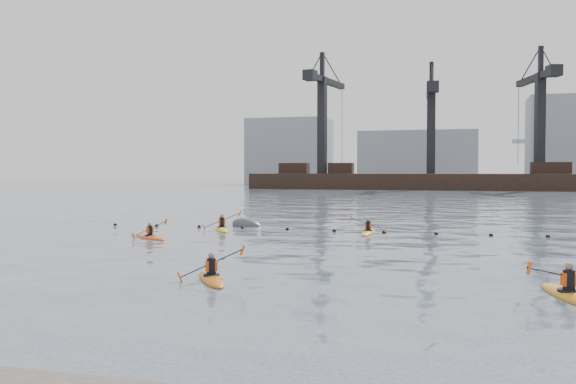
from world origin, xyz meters
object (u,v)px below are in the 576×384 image
Objects in this scene: mooring_buoy at (247,226)px; kayaker_1 at (569,294)px; kayaker_0 at (211,277)px; kayaker_3 at (368,232)px; kayaker_5 at (222,228)px; kayaker_2 at (150,237)px.

kayaker_1 is at bearing -48.85° from mooring_buoy.
kayaker_0 is 0.86× the size of kayaker_1.
kayaker_1 is 1.77× the size of mooring_buoy.
kayaker_0 reaches higher than kayaker_3.
kayaker_0 is 16.80m from kayaker_3.
kayaker_1 is at bearing -71.02° from kayaker_5.
kayaker_0 is 1.52× the size of mooring_buoy.
kayaker_0 is 13.56m from kayaker_2.
kayaker_3 is 0.95× the size of kayaker_5.
kayaker_5 is (-17.15, 16.00, -0.00)m from kayaker_1.
kayaker_3 is at bearing 48.11° from kayaker_0.
mooring_buoy is at bearing 49.19° from kayaker_5.
kayaker_1 is 21.95m from kayaker_2.
mooring_buoy is (-8.36, 2.53, -0.10)m from kayaker_3.
kayaker_5 reaches higher than kayaker_3.
kayaker_2 is 5.73m from kayaker_5.
kayaker_1 is 18.25m from kayaker_3.
kayaker_0 is 17.31m from kayaker_5.
mooring_buoy is (-5.45, 19.08, -0.10)m from kayaker_0.
kayaker_2 is at bearing -138.89° from kayaker_5.
kayaker_1 is 1.14× the size of kayaker_3.
kayaker_1 reaches higher than kayaker_2.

